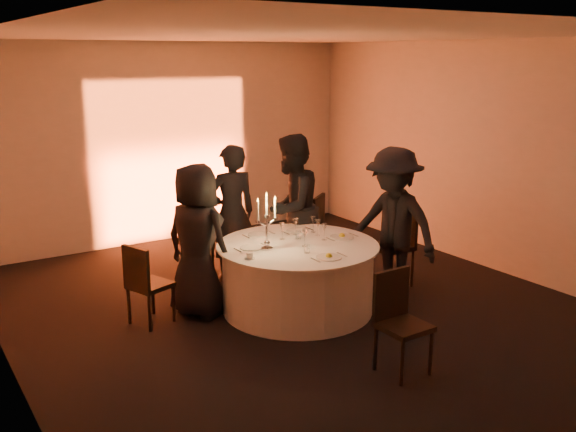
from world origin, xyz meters
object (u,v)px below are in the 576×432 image
chair_back_right (310,227)px  chair_right (396,239)px  guest_back_right (291,208)px  candelabra (267,230)px  chair_left (145,281)px  guest_right (393,224)px  banquet_table (298,277)px  guest_back_left (232,213)px  guest_left (197,241)px  chair_front (398,316)px  chair_back_left (198,240)px  coffee_cup (250,256)px

chair_back_right → chair_right: chair_right is taller
guest_back_right → candelabra: bearing=15.8°
chair_left → guest_right: guest_right is taller
banquet_table → chair_left: 1.68m
chair_back_right → guest_back_left: 1.13m
chair_left → banquet_table: bearing=-128.1°
chair_left → guest_left: bearing=-114.2°
chair_front → guest_right: guest_right is taller
chair_front → guest_back_left: (-0.10, 2.98, 0.35)m
guest_left → chair_left: bearing=59.9°
chair_back_left → chair_front: (0.48, -3.22, 0.01)m
chair_right → candelabra: size_ratio=1.65×
banquet_table → chair_front: (-0.03, -1.67, 0.14)m
guest_back_left → candelabra: guest_back_left is taller
chair_left → chair_back_right: 2.61m
chair_front → candelabra: bearing=101.2°
banquet_table → guest_left: (-0.99, 0.48, 0.46)m
chair_left → candelabra: 1.39m
chair_back_right → chair_front: (-0.97, -2.79, -0.05)m
guest_back_right → coffee_cup: guest_back_right is taller
chair_left → chair_back_right: bearing=-96.6°
banquet_table → chair_front: 1.68m
chair_front → chair_right: bearing=47.5°
chair_right → chair_front: 2.30m
guest_right → chair_back_left: bearing=-152.6°
banquet_table → guest_back_left: 1.40m
guest_back_right → chair_left: bearing=-18.4°
guest_left → chair_front: bearing=178.4°
chair_back_right → candelabra: 1.78m
coffee_cup → chair_front: bearing=-66.0°
chair_back_left → chair_right: bearing=159.6°
guest_back_left → coffee_cup: (-0.57, -1.46, -0.07)m
chair_back_right → candelabra: (-1.33, -1.10, 0.42)m
chair_back_left → guest_right: (1.63, -1.83, 0.38)m
guest_left → guest_right: size_ratio=0.94×
guest_back_left → guest_left: bearing=49.4°
guest_back_right → coffee_cup: bearing=12.4°
guest_back_right → guest_right: size_ratio=1.03×
chair_left → guest_right: size_ratio=0.49×
chair_left → guest_back_right: (2.11, 0.41, 0.43)m
chair_right → coffee_cup: size_ratio=9.44×
candelabra → guest_left: bearing=143.0°
guest_right → chair_back_right: bearing=173.2°
guest_back_left → guest_back_right: (0.65, -0.38, 0.06)m
chair_right → guest_left: size_ratio=0.61×
chair_back_left → guest_right: guest_right is taller
chair_front → coffee_cup: bearing=113.2°
guest_right → guest_back_right: bearing=-167.7°
chair_right → guest_back_right: bearing=-130.5°
chair_front → guest_back_right: 2.69m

